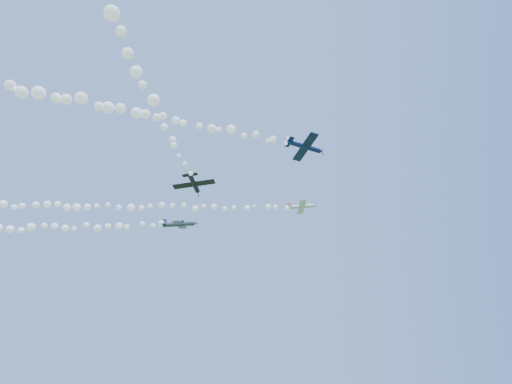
# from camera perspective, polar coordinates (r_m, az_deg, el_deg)

# --- Properties ---
(plane_white) EXTENTS (6.62, 6.91, 1.80)m
(plane_white) POSITION_cam_1_polar(r_m,az_deg,el_deg) (94.59, 6.09, -1.93)
(plane_white) COLOR silver
(smoke_trail_white) EXTENTS (82.25, 9.46, 2.81)m
(smoke_trail_white) POSITION_cam_1_polar(r_m,az_deg,el_deg) (98.91, -19.62, -1.79)
(smoke_trail_white) COLOR white
(plane_navy) EXTENTS (7.22, 7.58, 2.91)m
(plane_navy) POSITION_cam_1_polar(r_m,az_deg,el_deg) (76.25, 6.56, 6.02)
(plane_navy) COLOR #0D173C
(smoke_trail_navy) EXTENTS (60.47, 27.82, 2.89)m
(smoke_trail_navy) POSITION_cam_1_polar(r_m,az_deg,el_deg) (70.60, -20.58, 10.89)
(smoke_trail_navy) COLOR white
(plane_grey) EXTENTS (7.88, 8.01, 2.34)m
(plane_grey) POSITION_cam_1_polar(r_m,az_deg,el_deg) (92.76, -10.16, -4.25)
(plane_grey) COLOR #313948
(plane_black) EXTENTS (6.80, 6.51, 2.01)m
(plane_black) POSITION_cam_1_polar(r_m,az_deg,el_deg) (69.58, -8.28, 1.13)
(plane_black) COLOR black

